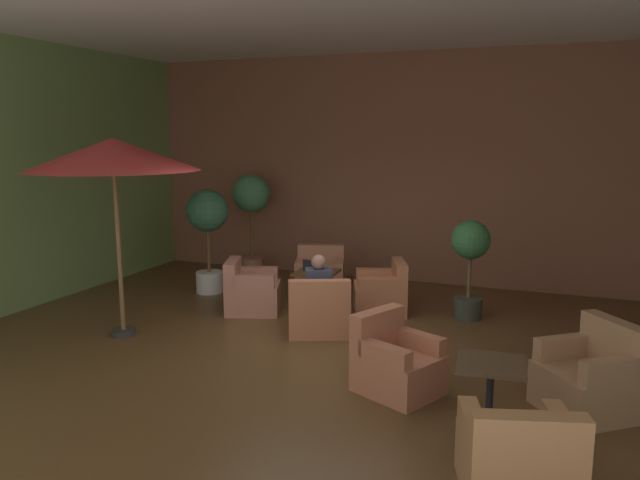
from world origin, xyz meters
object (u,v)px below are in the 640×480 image
object	(u,v)px
armchair_front_left_east	(382,293)
armchair_front_right_north	(590,380)
cafe_table_front_left	(316,282)
patio_umbrella_tall_red	(113,155)
armchair_front_left_north	(319,312)
cafe_table_front_right	(491,379)
patron_blue_shirt	(319,283)
armchair_front_left_south	(320,277)
armchair_front_right_east	(396,364)
iced_drink_cup	(323,267)
potted_tree_left_corner	(208,223)
potted_tree_mid_right	(251,205)
armchair_front_left_west	(251,292)
armchair_front_right_south	(518,461)
open_laptop	(314,269)
potted_tree_mid_left	(470,256)

from	to	relation	value
armchair_front_left_east	armchair_front_right_north	xyz separation A→B (m)	(2.82, -2.55, 0.03)
cafe_table_front_left	patio_umbrella_tall_red	xyz separation A→B (m)	(-2.06, -1.95, 1.95)
armchair_front_left_north	cafe_table_front_right	size ratio (longest dim) A/B	1.58
patio_umbrella_tall_red	patron_blue_shirt	world-z (taller)	patio_umbrella_tall_red
armchair_front_left_south	armchair_front_left_east	bearing A→B (deg)	-26.01
patron_blue_shirt	armchair_front_left_south	bearing A→B (deg)	110.70
armchair_front_right_east	iced_drink_cup	size ratio (longest dim) A/B	9.23
armchair_front_left_north	potted_tree_left_corner	xyz separation A→B (m)	(-2.56, 1.37, 0.91)
cafe_table_front_left	iced_drink_cup	world-z (taller)	iced_drink_cup
cafe_table_front_right	iced_drink_cup	size ratio (longest dim) A/B	6.02
armchair_front_left_north	armchair_front_left_south	world-z (taller)	armchair_front_left_south
cafe_table_front_right	potted_tree_mid_right	bearing A→B (deg)	136.39
armchair_front_left_east	iced_drink_cup	size ratio (longest dim) A/B	8.98
patio_umbrella_tall_red	armchair_front_left_west	bearing A→B (deg)	55.00
armchair_front_left_east	potted_tree_left_corner	xyz separation A→B (m)	(-3.10, 0.09, 0.91)
armchair_front_left_east	patron_blue_shirt	distance (m)	1.41
armchair_front_right_south	patio_umbrella_tall_red	size ratio (longest dim) A/B	0.38
armchair_front_left_north	potted_tree_left_corner	world-z (taller)	potted_tree_left_corner
cafe_table_front_right	armchair_front_left_west	bearing A→B (deg)	146.26
armchair_front_left_north	patron_blue_shirt	bearing A→B (deg)	113.62
cafe_table_front_left	cafe_table_front_right	bearing A→B (deg)	-45.22
armchair_front_right_north	patio_umbrella_tall_red	world-z (taller)	patio_umbrella_tall_red
cafe_table_front_left	armchair_front_left_north	xyz separation A→B (m)	(0.40, -0.92, -0.18)
cafe_table_front_left	cafe_table_front_right	world-z (taller)	same
armchair_front_right_south	potted_tree_left_corner	size ratio (longest dim) A/B	0.56
cafe_table_front_right	patio_umbrella_tall_red	world-z (taller)	patio_umbrella_tall_red
iced_drink_cup	patron_blue_shirt	bearing A→B (deg)	-72.66
open_laptop	armchair_front_left_west	bearing A→B (deg)	-164.67
potted_tree_mid_left	iced_drink_cup	xyz separation A→B (m)	(-2.14, -0.41, -0.25)
armchair_front_left_north	armchair_front_left_west	size ratio (longest dim) A/B	1.05
potted_tree_mid_left	potted_tree_mid_right	distance (m)	4.42
armchair_front_left_east	open_laptop	xyz separation A→B (m)	(-0.95, -0.44, 0.39)
cafe_table_front_left	armchair_front_left_south	size ratio (longest dim) A/B	0.65
armchair_front_left_west	patron_blue_shirt	xyz separation A→B (m)	(1.33, -0.54, 0.39)
armchair_front_left_west	open_laptop	xyz separation A→B (m)	(0.94, 0.26, 0.38)
armchair_front_left_east	open_laptop	size ratio (longest dim) A/B	2.82
armchair_front_right_north	armchair_front_left_west	bearing A→B (deg)	158.49
armchair_front_left_south	potted_tree_left_corner	world-z (taller)	potted_tree_left_corner
armchair_front_right_east	armchair_front_right_north	bearing A→B (deg)	6.37
armchair_front_left_south	patron_blue_shirt	distance (m)	2.02
cafe_table_front_left	iced_drink_cup	distance (m)	0.25
armchair_front_left_north	armchair_front_left_south	distance (m)	2.02
cafe_table_front_left	patio_umbrella_tall_red	world-z (taller)	patio_umbrella_tall_red
open_laptop	cafe_table_front_left	bearing A→B (deg)	85.46
potted_tree_mid_right	armchair_front_left_south	bearing A→B (deg)	-24.98
cafe_table_front_left	patron_blue_shirt	bearing A→B (deg)	-66.38
armchair_front_right_south	open_laptop	xyz separation A→B (m)	(-3.20, 3.88, 0.39)
armchair_front_right_north	potted_tree_left_corner	distance (m)	6.54
cafe_table_front_left	armchair_front_right_east	size ratio (longest dim) A/B	0.64
potted_tree_left_corner	armchair_front_left_north	bearing A→B (deg)	-28.05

